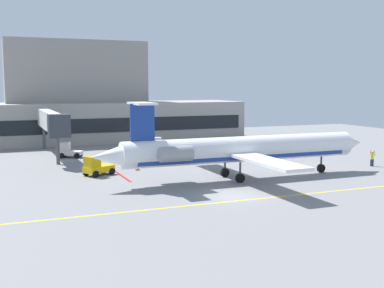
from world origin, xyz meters
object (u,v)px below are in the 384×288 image
(regional_jet, at_px, (239,150))
(marshaller, at_px, (372,158))
(pushback_tractor, at_px, (97,167))
(baggage_tug, at_px, (156,145))
(belt_loader, at_px, (69,151))

(regional_jet, xyz_separation_m, marshaller, (17.98, 1.16, -2.05))
(pushback_tractor, bearing_deg, baggage_tug, 53.26)
(regional_jet, distance_m, belt_loader, 25.61)
(marshaller, bearing_deg, pushback_tractor, 168.51)
(regional_jet, distance_m, pushback_tractor, 14.89)
(regional_jet, relative_size, marshaller, 16.13)
(belt_loader, bearing_deg, baggage_tug, 6.23)
(baggage_tug, relative_size, belt_loader, 1.15)
(baggage_tug, bearing_deg, belt_loader, -173.77)
(regional_jet, distance_m, baggage_tug, 23.11)
(regional_jet, height_order, pushback_tractor, regional_jet)
(regional_jet, height_order, belt_loader, regional_jet)
(baggage_tug, bearing_deg, pushback_tractor, -126.74)
(baggage_tug, distance_m, belt_loader, 12.48)
(marshaller, bearing_deg, regional_jet, -176.31)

